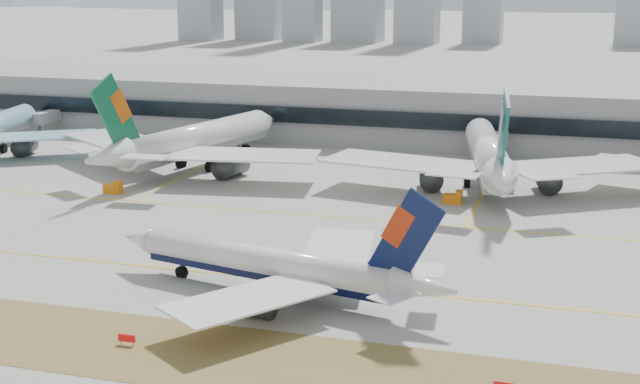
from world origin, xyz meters
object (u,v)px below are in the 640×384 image
(taxiing_airliner, at_px, (278,267))
(widebody_eva, at_px, (192,142))
(widebody_cathay, at_px, (489,157))
(terminal, at_px, (423,110))

(taxiing_airliner, bearing_deg, widebody_eva, -44.81)
(taxiing_airliner, xyz_separation_m, widebody_eva, (-44.83, 70.12, 2.20))
(widebody_eva, xyz_separation_m, widebody_cathay, (65.02, 1.43, 0.07))
(widebody_cathay, distance_m, terminal, 59.50)
(widebody_cathay, bearing_deg, taxiing_airliner, 153.24)
(widebody_eva, relative_size, widebody_cathay, 0.98)
(widebody_cathay, xyz_separation_m, terminal, (-23.51, 54.65, 0.99))
(taxiing_airliner, xyz_separation_m, widebody_cathay, (20.19, 71.55, 2.27))
(widebody_eva, relative_size, terminal, 0.24)
(widebody_eva, xyz_separation_m, terminal, (41.50, 56.07, 1.07))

